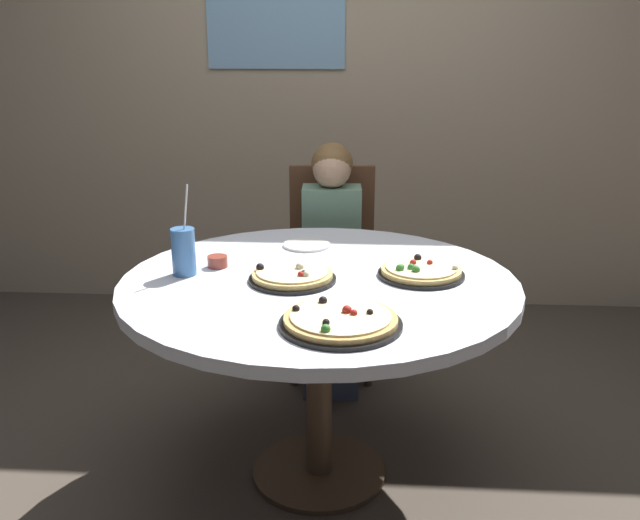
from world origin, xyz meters
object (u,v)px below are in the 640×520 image
at_px(chair_wooden, 332,257).
at_px(sauce_bowl, 218,261).
at_px(pizza_pepperoni, 340,321).
at_px(pizza_cheese, 292,276).
at_px(pizza_veggie, 421,272).
at_px(soda_cup, 184,252).
at_px(dining_table, 319,304).
at_px(plate_small, 307,245).
at_px(diner_child, 331,279).

relative_size(chair_wooden, sauce_bowl, 13.57).
bearing_deg(pizza_pepperoni, pizza_cheese, 115.03).
distance_m(pizza_veggie, soda_cup, 0.80).
bearing_deg(sauce_bowl, soda_cup, -136.66).
bearing_deg(dining_table, sauce_bowl, 164.01).
distance_m(pizza_veggie, sauce_bowl, 0.70).
bearing_deg(sauce_bowl, pizza_pepperoni, -47.99).
height_order(pizza_cheese, pizza_pepperoni, same).
height_order(soda_cup, plate_small, soda_cup).
bearing_deg(plate_small, pizza_pepperoni, -78.36).
height_order(sauce_bowl, plate_small, sauce_bowl).
distance_m(chair_wooden, soda_cup, 1.08).
relative_size(chair_wooden, pizza_veggie, 3.27).
bearing_deg(soda_cup, diner_child, 58.45).
height_order(chair_wooden, sauce_bowl, chair_wooden).
bearing_deg(plate_small, chair_wooden, 83.06).
bearing_deg(soda_cup, pizza_pepperoni, -37.05).
bearing_deg(pizza_veggie, plate_small, 141.35).
xyz_separation_m(diner_child, pizza_cheese, (-0.09, -0.79, 0.28)).
xyz_separation_m(chair_wooden, soda_cup, (-0.45, -0.93, 0.30)).
relative_size(diner_child, soda_cup, 3.52).
distance_m(pizza_cheese, pizza_pepperoni, 0.41).
distance_m(dining_table, plate_small, 0.40).
relative_size(sauce_bowl, plate_small, 0.39).
bearing_deg(sauce_bowl, plate_small, 43.61).
height_order(pizza_pepperoni, soda_cup, soda_cup).
bearing_deg(diner_child, chair_wooden, 92.36).
bearing_deg(chair_wooden, plate_small, -96.94).
height_order(diner_child, pizza_pepperoni, diner_child).
height_order(dining_table, diner_child, diner_child).
distance_m(soda_cup, sauce_bowl, 0.14).
bearing_deg(diner_child, soda_cup, -121.55).
relative_size(pizza_pepperoni, soda_cup, 1.12).
bearing_deg(pizza_cheese, sauce_bowl, 155.06).
distance_m(dining_table, diner_child, 0.78).
height_order(dining_table, soda_cup, soda_cup).
bearing_deg(pizza_pepperoni, soda_cup, 142.95).
xyz_separation_m(dining_table, soda_cup, (-0.45, 0.02, 0.17)).
xyz_separation_m(pizza_veggie, pizza_pepperoni, (-0.25, -0.44, -0.00)).
xyz_separation_m(dining_table, pizza_pepperoni, (0.09, -0.39, 0.10)).
bearing_deg(pizza_pepperoni, sauce_bowl, 132.01).
relative_size(pizza_veggie, soda_cup, 0.95).
relative_size(dining_table, plate_small, 7.32).
distance_m(chair_wooden, pizza_cheese, 1.00).
relative_size(dining_table, sauce_bowl, 18.82).
height_order(diner_child, sauce_bowl, diner_child).
distance_m(diner_child, soda_cup, 0.94).
relative_size(diner_child, plate_small, 6.01).
bearing_deg(dining_table, pizza_pepperoni, -77.68).
bearing_deg(dining_table, diner_child, 89.74).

